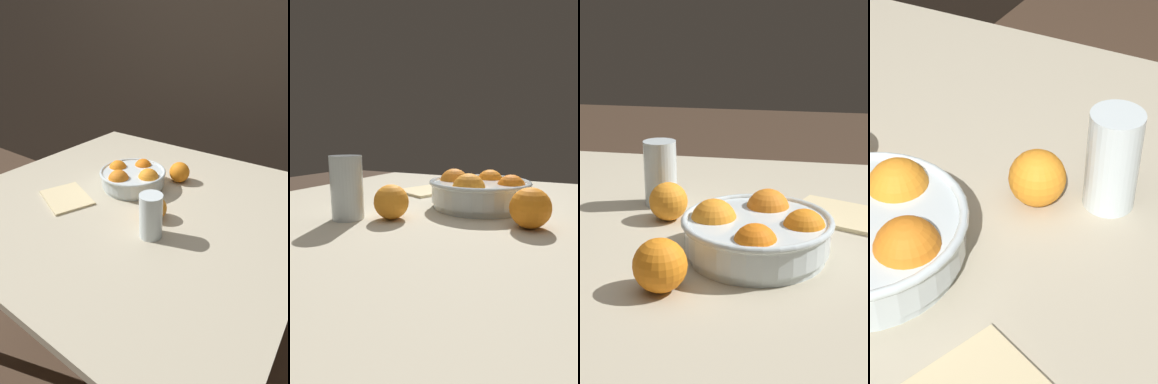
# 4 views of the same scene
# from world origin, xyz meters

# --- Properties ---
(dining_table) EXTENTS (1.20, 1.16, 0.78)m
(dining_table) POSITION_xyz_m (0.00, 0.00, 0.70)
(dining_table) COLOR #B7AD93
(dining_table) RESTS_ON ground_plane
(juice_glass) EXTENTS (0.07, 0.07, 0.14)m
(juice_glass) POSITION_xyz_m (0.18, -0.16, 0.84)
(juice_glass) COLOR #F4A314
(juice_glass) RESTS_ON dining_table
(orange_loose_near_bowl) EXTENTS (0.08, 0.08, 0.08)m
(orange_loose_near_bowl) POSITION_xyz_m (0.14, -0.07, 0.82)
(orange_loose_near_bowl) COLOR orange
(orange_loose_near_bowl) RESTS_ON dining_table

